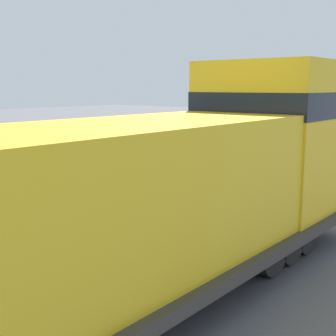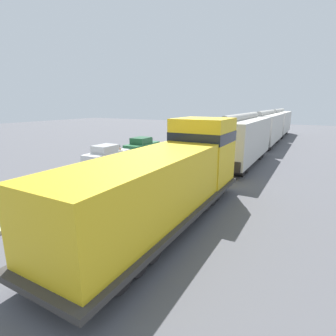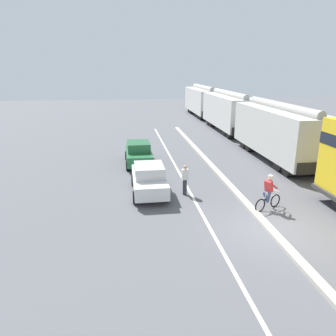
# 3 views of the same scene
# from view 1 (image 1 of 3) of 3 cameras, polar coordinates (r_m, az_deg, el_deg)

# --- Properties ---
(ground_plane) EXTENTS (120.00, 120.00, 0.00)m
(ground_plane) POSITION_cam_1_polar(r_m,az_deg,el_deg) (13.64, -11.08, -5.78)
(ground_plane) COLOR #56565B
(median_curb) EXTENTS (0.36, 36.00, 0.16)m
(median_curb) POSITION_cam_1_polar(r_m,az_deg,el_deg) (17.91, 3.86, -1.59)
(median_curb) COLOR #B2AD9E
(median_curb) RESTS_ON ground
(lane_stripe) EXTENTS (0.14, 36.00, 0.01)m
(lane_stripe) POSITION_cam_1_polar(r_m,az_deg,el_deg) (19.39, -1.91, -0.92)
(lane_stripe) COLOR silver
(lane_stripe) RESTS_ON ground
(locomotive) EXTENTS (3.10, 11.61, 4.20)m
(locomotive) POSITION_cam_1_polar(r_m,az_deg,el_deg) (8.35, 1.30, -2.87)
(locomotive) COLOR gold
(locomotive) RESTS_ON ground
(parked_car_white) EXTENTS (1.85, 4.21, 1.62)m
(parked_car_white) POSITION_cam_1_polar(r_m,az_deg,el_deg) (20.01, -8.83, 1.66)
(parked_car_white) COLOR silver
(parked_car_white) RESTS_ON ground
(parked_car_green) EXTENTS (1.87, 4.22, 1.62)m
(parked_car_green) POSITION_cam_1_polar(r_m,az_deg,el_deg) (24.21, 0.61, 3.19)
(parked_car_green) COLOR #286B3D
(parked_car_green) RESTS_ON ground
(cyclist) EXTENTS (1.58, 0.80, 1.71)m
(cyclist) POSITION_cam_1_polar(r_m,az_deg,el_deg) (14.19, -3.03, -1.60)
(cyclist) COLOR black
(cyclist) RESTS_ON ground
(pedestrian_by_cars) EXTENTS (0.34, 0.22, 1.62)m
(pedestrian_by_cars) POSITION_cam_1_polar(r_m,az_deg,el_deg) (18.34, -6.05, 1.07)
(pedestrian_by_cars) COLOR #33333D
(pedestrian_by_cars) RESTS_ON ground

